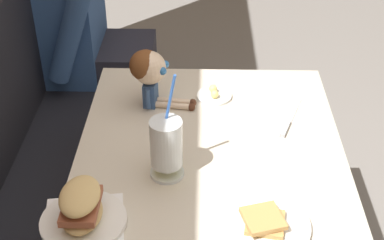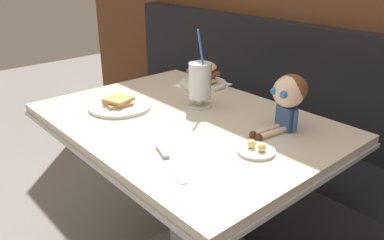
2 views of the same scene
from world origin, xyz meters
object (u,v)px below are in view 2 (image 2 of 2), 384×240
(toast_plate, at_px, (120,105))
(butter_knife, at_px, (166,157))
(milkshake_glass, at_px, (200,83))
(sandwich_plate, at_px, (203,76))
(butter_saucer, at_px, (256,150))
(seated_doll, at_px, (289,95))

(toast_plate, relative_size, butter_knife, 1.10)
(milkshake_glass, distance_m, sandwich_plate, 0.29)
(toast_plate, xyz_separation_m, butter_saucer, (0.61, 0.11, -0.00))
(butter_knife, bearing_deg, butter_saucer, 56.27)
(sandwich_plate, bearing_deg, seated_doll, -12.37)
(butter_knife, bearing_deg, sandwich_plate, 128.51)
(seated_doll, bearing_deg, milkshake_glass, -167.99)
(toast_plate, bearing_deg, butter_knife, -14.60)
(toast_plate, xyz_separation_m, butter_knife, (0.46, -0.12, -0.01))
(milkshake_glass, height_order, butter_knife, milkshake_glass)
(toast_plate, distance_m, sandwich_plate, 0.45)
(butter_saucer, distance_m, seated_doll, 0.25)
(toast_plate, distance_m, butter_saucer, 0.62)
(milkshake_glass, relative_size, sandwich_plate, 1.39)
(butter_saucer, distance_m, butter_knife, 0.28)
(sandwich_plate, xyz_separation_m, seated_doll, (0.56, -0.12, 0.08))
(milkshake_glass, distance_m, butter_knife, 0.46)
(toast_plate, bearing_deg, seated_doll, 30.12)
(toast_plate, height_order, sandwich_plate, sandwich_plate)
(toast_plate, relative_size, butter_saucer, 2.08)
(butter_saucer, relative_size, butter_knife, 0.53)
(milkshake_glass, bearing_deg, seated_doll, 12.01)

